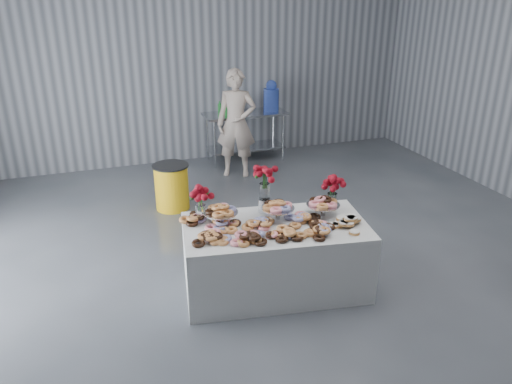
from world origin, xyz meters
The scene contains 16 objects.
ground centered at (0.00, 0.00, 0.00)m, with size 9.00×9.00×0.00m, color #3D4045.
room_walls centered at (-0.27, 0.07, 2.64)m, with size 8.04×9.04×4.02m.
display_table centered at (-0.31, -0.02, 0.38)m, with size 1.90×1.00×0.75m, color silver.
prep_table centered at (0.72, 4.10, 0.62)m, with size 1.50×0.60×0.90m.
donut_mounds centered at (-0.31, -0.07, 0.80)m, with size 1.80×0.80×0.09m, color #DB8850, non-canonical shape.
cake_stand_left centered at (-0.83, 0.21, 0.89)m, with size 0.36×0.36×0.17m.
cake_stand_mid centered at (-0.24, 0.12, 0.89)m, with size 0.36×0.36×0.17m.
cake_stand_right centered at (0.25, 0.04, 0.89)m, with size 0.36×0.36×0.17m.
danish_pile centered at (0.40, -0.29, 0.81)m, with size 0.48×0.48×0.11m, color silver, non-canonical shape.
bouquet_left centered at (-1.01, 0.34, 1.05)m, with size 0.26×0.26×0.42m.
bouquet_right centered at (0.43, 0.16, 1.05)m, with size 0.26×0.26×0.42m.
bouquet_center centered at (-0.31, 0.33, 1.13)m, with size 0.26×0.26×0.57m.
water_jug centered at (1.22, 4.10, 1.15)m, with size 0.28×0.28×0.55m.
drink_bottles centered at (0.40, 4.00, 1.04)m, with size 0.54×0.08×0.27m, color #268C33, non-canonical shape.
person centered at (0.34, 3.43, 0.90)m, with size 0.66×0.43×1.80m, color #CC8C93.
trash_barrel centered at (-0.97, 2.41, 0.34)m, with size 0.52×0.52×0.67m.
Camera 1 is at (-2.04, -4.31, 3.06)m, focal length 35.00 mm.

